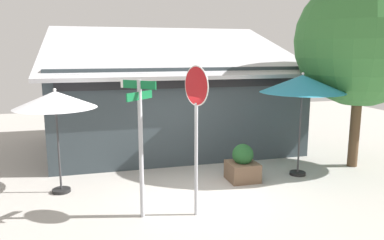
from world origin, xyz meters
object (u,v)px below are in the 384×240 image
patio_umbrella_ivory_left (55,101)px  shade_tree (371,44)px  stop_sign (196,112)px  patio_umbrella_teal_center (302,84)px  street_sign_post (140,135)px  sidewalk_planter (243,165)px

patio_umbrella_ivory_left → shade_tree: shade_tree is taller
stop_sign → patio_umbrella_teal_center: stop_sign is taller
street_sign_post → stop_sign: 1.22m
sidewalk_planter → patio_umbrella_teal_center: bearing=0.8°
street_sign_post → patio_umbrella_teal_center: size_ratio=1.00×
patio_umbrella_ivory_left → shade_tree: (8.55, -0.15, 1.35)m
patio_umbrella_ivory_left → patio_umbrella_teal_center: (6.30, -0.35, 0.27)m
patio_umbrella_ivory_left → shade_tree: size_ratio=0.46×
street_sign_post → shade_tree: bearing=14.4°
stop_sign → patio_umbrella_teal_center: (3.45, 1.74, 0.33)m
street_sign_post → shade_tree: shade_tree is taller
shade_tree → sidewalk_planter: shade_tree is taller
street_sign_post → shade_tree: (6.81, 1.74, 1.87)m
street_sign_post → sidewalk_planter: size_ratio=2.87×
street_sign_post → patio_umbrella_teal_center: street_sign_post is taller
patio_umbrella_teal_center → street_sign_post: bearing=-161.3°
shade_tree → sidewalk_planter: size_ratio=5.59×
street_sign_post → patio_umbrella_ivory_left: street_sign_post is taller
patio_umbrella_teal_center → shade_tree: 2.51m
patio_umbrella_teal_center → sidewalk_planter: bearing=-179.2°
street_sign_post → sidewalk_planter: 3.51m
street_sign_post → patio_umbrella_teal_center: (4.56, 1.54, 0.79)m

